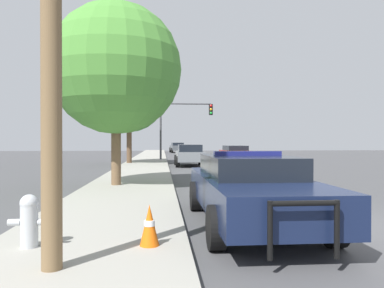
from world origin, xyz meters
TOP-DOWN VIEW (x-y plane):
  - ground_plane at (0.00, 0.00)m, footprint 110.00×110.00m
  - sidewalk_left at (-5.10, 0.00)m, footprint 3.00×110.00m
  - police_car at (-2.28, 0.59)m, footprint 2.10×5.34m
  - fire_hydrant at (-5.89, -1.14)m, footprint 0.58×0.25m
  - traffic_light at (-2.28, 23.79)m, footprint 4.33×0.35m
  - car_background_distant at (-1.86, 44.65)m, footprint 2.17×4.09m
  - car_background_oncoming at (1.62, 21.46)m, footprint 2.10×4.54m
  - car_background_midblock at (-2.20, 17.59)m, footprint 1.90×4.03m
  - tree_sidewalk_mid at (-6.23, 19.23)m, footprint 5.02×5.02m
  - tree_sidewalk_near at (-5.57, 6.39)m, footprint 4.50×4.50m
  - traffic_cone at (-4.18, -1.20)m, footprint 0.28×0.28m

SIDE VIEW (x-z plane):
  - ground_plane at x=0.00m, z-range 0.00..0.00m
  - sidewalk_left at x=-5.10m, z-range 0.00..0.13m
  - traffic_cone at x=-4.18m, z-range 0.13..0.73m
  - fire_hydrant at x=-5.89m, z-range 0.15..0.91m
  - car_background_oncoming at x=1.62m, z-range 0.07..1.34m
  - police_car at x=-2.28m, z-range 0.02..1.46m
  - car_background_midblock at x=-2.20m, z-range 0.05..1.44m
  - car_background_distant at x=-1.86m, z-range 0.06..1.44m
  - traffic_light at x=-2.28m, z-range 1.16..5.83m
  - tree_sidewalk_near at x=-5.57m, z-range 0.99..7.23m
  - tree_sidewalk_mid at x=-6.23m, z-range 1.17..8.30m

